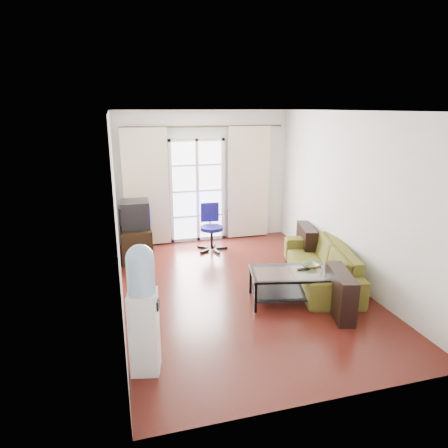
{
  "coord_description": "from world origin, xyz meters",
  "views": [
    {
      "loc": [
        -1.77,
        -5.46,
        2.75
      ],
      "look_at": [
        -0.18,
        0.35,
        0.98
      ],
      "focal_mm": 32.0,
      "sensor_mm": 36.0,
      "label": 1
    }
  ],
  "objects_px": {
    "water_cooler": "(143,307)",
    "coffee_table": "(290,282)",
    "sofa": "(320,263)",
    "task_chair": "(211,237)",
    "crt_tv": "(134,214)",
    "tv_stand": "(136,243)"
  },
  "relations": [
    {
      "from": "water_cooler",
      "to": "coffee_table",
      "type": "bearing_deg",
      "value": 38.62
    },
    {
      "from": "sofa",
      "to": "water_cooler",
      "type": "height_order",
      "value": "water_cooler"
    },
    {
      "from": "task_chair",
      "to": "water_cooler",
      "type": "distance_m",
      "value": 3.9
    },
    {
      "from": "sofa",
      "to": "water_cooler",
      "type": "bearing_deg",
      "value": -47.11
    },
    {
      "from": "crt_tv",
      "to": "water_cooler",
      "type": "height_order",
      "value": "water_cooler"
    },
    {
      "from": "sofa",
      "to": "coffee_table",
      "type": "relative_size",
      "value": 1.79
    },
    {
      "from": "sofa",
      "to": "coffee_table",
      "type": "height_order",
      "value": "sofa"
    },
    {
      "from": "coffee_table",
      "to": "task_chair",
      "type": "bearing_deg",
      "value": 103.36
    },
    {
      "from": "coffee_table",
      "to": "water_cooler",
      "type": "xyz_separation_m",
      "value": [
        -2.17,
        -1.07,
        0.45
      ]
    },
    {
      "from": "task_chair",
      "to": "water_cooler",
      "type": "xyz_separation_m",
      "value": [
        -1.58,
        -3.53,
        0.48
      ]
    },
    {
      "from": "crt_tv",
      "to": "task_chair",
      "type": "distance_m",
      "value": 1.59
    },
    {
      "from": "coffee_table",
      "to": "task_chair",
      "type": "distance_m",
      "value": 2.53
    },
    {
      "from": "tv_stand",
      "to": "task_chair",
      "type": "relative_size",
      "value": 0.89
    },
    {
      "from": "sofa",
      "to": "task_chair",
      "type": "height_order",
      "value": "task_chair"
    },
    {
      "from": "sofa",
      "to": "water_cooler",
      "type": "xyz_separation_m",
      "value": [
        -2.94,
        -1.6,
        0.44
      ]
    },
    {
      "from": "crt_tv",
      "to": "water_cooler",
      "type": "bearing_deg",
      "value": -90.51
    },
    {
      "from": "tv_stand",
      "to": "water_cooler",
      "type": "bearing_deg",
      "value": -92.4
    },
    {
      "from": "water_cooler",
      "to": "crt_tv",
      "type": "bearing_deg",
      "value": 100.63
    },
    {
      "from": "crt_tv",
      "to": "task_chair",
      "type": "relative_size",
      "value": 0.61
    },
    {
      "from": "tv_stand",
      "to": "water_cooler",
      "type": "xyz_separation_m",
      "value": [
        -0.11,
        -3.47,
        0.45
      ]
    },
    {
      "from": "sofa",
      "to": "tv_stand",
      "type": "height_order",
      "value": "sofa"
    },
    {
      "from": "task_chair",
      "to": "water_cooler",
      "type": "bearing_deg",
      "value": -110.46
    }
  ]
}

